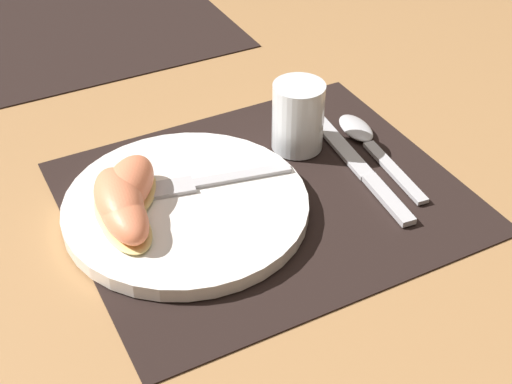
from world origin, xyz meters
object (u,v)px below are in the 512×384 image
object	(u,v)px
fork	(200,183)
citrus_wedge_0	(129,187)
juice_glass	(298,120)
citrus_wedge_2	(122,214)
knife	(361,169)
citrus_wedge_1	(119,201)
plate	(186,207)
spoon	(366,139)

from	to	relation	value
fork	citrus_wedge_0	distance (m)	0.08
juice_glass	citrus_wedge_0	size ratio (longest dim) A/B	0.78
juice_glass	citrus_wedge_0	world-z (taller)	juice_glass
citrus_wedge_2	knife	bearing A→B (deg)	-3.36
fork	citrus_wedge_0	xyz separation A→B (m)	(-0.08, 0.01, 0.01)
citrus_wedge_1	fork	bearing A→B (deg)	4.60
citrus_wedge_0	citrus_wedge_2	world-z (taller)	citrus_wedge_0
plate	citrus_wedge_2	distance (m)	0.07
fork	citrus_wedge_1	distance (m)	0.09
citrus_wedge_0	citrus_wedge_2	size ratio (longest dim) A/B	1.13
plate	spoon	size ratio (longest dim) A/B	1.39
fork	citrus_wedge_2	bearing A→B (deg)	-164.89
plate	citrus_wedge_2	bearing A→B (deg)	-173.74
knife	citrus_wedge_2	distance (m)	0.28
knife	spoon	size ratio (longest dim) A/B	1.19
juice_glass	citrus_wedge_1	size ratio (longest dim) A/B	0.77
knife	citrus_wedge_1	world-z (taller)	citrus_wedge_1
plate	spoon	world-z (taller)	plate
plate	citrus_wedge_2	size ratio (longest dim) A/B	2.75
citrus_wedge_2	fork	bearing A→B (deg)	15.11
juice_glass	citrus_wedge_1	world-z (taller)	juice_glass
spoon	fork	size ratio (longest dim) A/B	1.06
fork	citrus_wedge_0	bearing A→B (deg)	171.82
plate	citrus_wedge_1	size ratio (longest dim) A/B	2.39
knife	fork	xyz separation A→B (m)	(-0.18, 0.04, 0.02)
spoon	citrus_wedge_1	distance (m)	0.31
plate	spoon	distance (m)	0.25
knife	citrus_wedge_0	distance (m)	0.27
citrus_wedge_1	spoon	bearing A→B (deg)	2.14
citrus_wedge_0	citrus_wedge_1	bearing A→B (deg)	-132.67
citrus_wedge_0	citrus_wedge_2	bearing A→B (deg)	-118.39
knife	citrus_wedge_0	size ratio (longest dim) A/B	2.07
juice_glass	citrus_wedge_0	bearing A→B (deg)	-173.47
juice_glass	plate	bearing A→B (deg)	-162.11
knife	fork	bearing A→B (deg)	166.96
citrus_wedge_2	spoon	bearing A→B (deg)	5.44
knife	citrus_wedge_0	world-z (taller)	citrus_wedge_0
plate	citrus_wedge_1	bearing A→B (deg)	171.06
knife	citrus_wedge_2	world-z (taller)	citrus_wedge_2
plate	fork	size ratio (longest dim) A/B	1.48
plate	citrus_wedge_0	xyz separation A→B (m)	(-0.05, 0.03, 0.03)
citrus_wedge_0	citrus_wedge_2	xyz separation A→B (m)	(-0.02, -0.04, -0.00)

